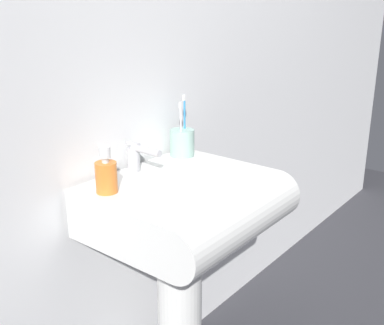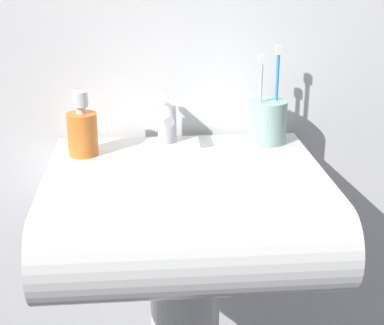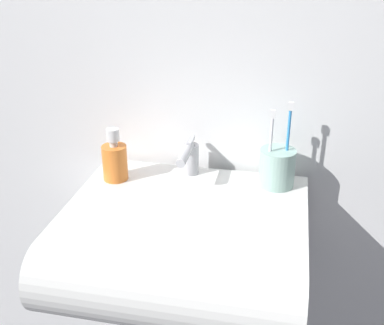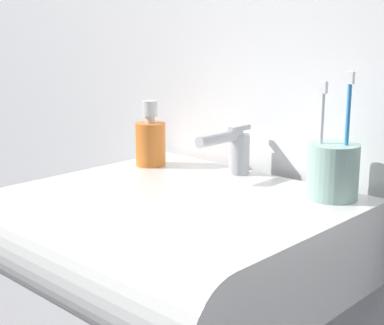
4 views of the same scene
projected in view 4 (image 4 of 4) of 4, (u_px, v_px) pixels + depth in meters
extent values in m
cube|color=white|center=(279.00, 5.00, 1.14)|extent=(5.00, 0.05, 2.40)
cube|color=white|center=(190.00, 235.00, 1.05)|extent=(0.55, 0.41, 0.16)
cylinder|color=white|center=(98.00, 268.00, 0.91)|extent=(0.55, 0.16, 0.16)
cylinder|color=#B7B7BC|center=(239.00, 154.00, 1.16)|extent=(0.04, 0.04, 0.08)
cylinder|color=#B7B7BC|center=(220.00, 138.00, 1.11)|extent=(0.02, 0.12, 0.02)
cube|color=#B7B7BC|center=(240.00, 128.00, 1.15)|extent=(0.01, 0.06, 0.01)
cylinder|color=#99BFB2|center=(333.00, 171.00, 1.00)|extent=(0.09, 0.09, 0.09)
cylinder|color=white|center=(321.00, 142.00, 0.99)|extent=(0.01, 0.01, 0.17)
cube|color=white|center=(324.00, 87.00, 0.97)|extent=(0.01, 0.01, 0.02)
cylinder|color=#338CD8|center=(347.00, 138.00, 0.97)|extent=(0.01, 0.01, 0.18)
cube|color=white|center=(350.00, 78.00, 0.95)|extent=(0.01, 0.01, 0.02)
cylinder|color=orange|center=(151.00, 144.00, 1.23)|extent=(0.06, 0.06, 0.09)
cylinder|color=silver|center=(150.00, 119.00, 1.22)|extent=(0.02, 0.02, 0.01)
cylinder|color=silver|center=(150.00, 108.00, 1.22)|extent=(0.03, 0.03, 0.03)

